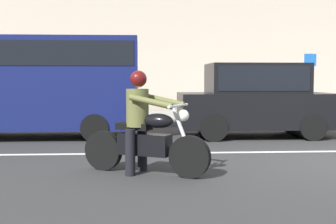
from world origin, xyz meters
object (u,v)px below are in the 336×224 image
at_px(parked_hatchback_black, 255,99).
at_px(street_sign_post, 310,77).
at_px(parked_van_navy, 32,80).
at_px(motorcycle_with_rider_olive, 144,132).

distance_m(parked_hatchback_black, street_sign_post, 6.19).
relative_size(parked_hatchback_black, parked_van_navy, 0.73).
bearing_deg(parked_hatchback_black, parked_van_navy, 178.15).
xyz_separation_m(motorcycle_with_rider_olive, parked_hatchback_black, (2.78, 4.18, 0.29)).
height_order(motorcycle_with_rider_olive, parked_hatchback_black, parked_hatchback_black).
height_order(parked_hatchback_black, street_sign_post, street_sign_post).
bearing_deg(parked_van_navy, street_sign_post, 29.58).
height_order(parked_van_navy, street_sign_post, parked_van_navy).
height_order(motorcycle_with_rider_olive, parked_van_navy, parked_van_navy).
distance_m(parked_hatchback_black, parked_van_navy, 5.47).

